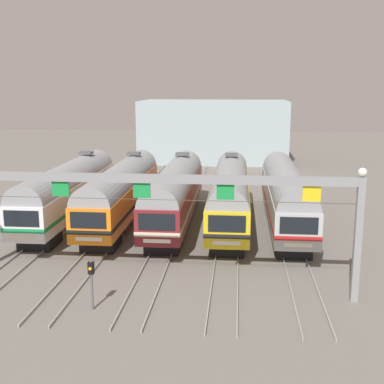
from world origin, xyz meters
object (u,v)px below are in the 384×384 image
object	(u,v)px
yard_signal_mast	(91,276)
commuter_train_yellow	(230,192)
catenary_gantry	(142,197)
commuter_train_maroon	(175,191)
commuter_train_orange	(121,190)
commuter_train_stainless	(286,194)
commuter_train_white	(69,189)

from	to	relation	value
yard_signal_mast	commuter_train_yellow	bearing A→B (deg)	67.79
commuter_train_yellow	catenary_gantry	world-z (taller)	catenary_gantry
catenary_gantry	commuter_train_maroon	bearing A→B (deg)	90.00
commuter_train_orange	commuter_train_maroon	size ratio (longest dim) A/B	1.00
commuter_train_orange	commuter_train_stainless	world-z (taller)	commuter_train_orange
commuter_train_maroon	commuter_train_stainless	distance (m)	8.59
catenary_gantry	commuter_train_yellow	bearing A→B (deg)	72.35
commuter_train_white	catenary_gantry	bearing A→B (deg)	-57.52
commuter_train_maroon	commuter_train_yellow	xyz separation A→B (m)	(4.30, 0.00, 0.00)
commuter_train_orange	catenary_gantry	bearing A→B (deg)	-72.35
catenary_gantry	yard_signal_mast	xyz separation A→B (m)	(-2.15, -2.28, -3.49)
commuter_train_orange	commuter_train_maroon	xyz separation A→B (m)	(4.30, 0.00, 0.00)
commuter_train_stainless	catenary_gantry	xyz separation A→B (m)	(-8.59, -13.49, 2.58)
commuter_train_maroon	yard_signal_mast	bearing A→B (deg)	-97.75
catenary_gantry	yard_signal_mast	size ratio (longest dim) A/B	8.84
commuter_train_maroon	yard_signal_mast	distance (m)	15.96
yard_signal_mast	commuter_train_maroon	bearing A→B (deg)	82.25
commuter_train_maroon	commuter_train_orange	bearing A→B (deg)	180.00
commuter_train_yellow	yard_signal_mast	xyz separation A→B (m)	(-6.44, -15.78, -0.91)
yard_signal_mast	commuter_train_stainless	bearing A→B (deg)	55.76
commuter_train_yellow	commuter_train_stainless	bearing A→B (deg)	-0.06
commuter_train_maroon	commuter_train_white	bearing A→B (deg)	180.00
commuter_train_yellow	yard_signal_mast	bearing A→B (deg)	-112.21
catenary_gantry	yard_signal_mast	world-z (taller)	catenary_gantry
commuter_train_orange	commuter_train_yellow	distance (m)	8.59
commuter_train_orange	commuter_train_maroon	distance (m)	4.30
commuter_train_stainless	yard_signal_mast	size ratio (longest dim) A/B	7.12
commuter_train_white	commuter_train_stainless	bearing A→B (deg)	-0.01
commuter_train_orange	yard_signal_mast	xyz separation A→B (m)	(2.15, -15.78, -0.91)
commuter_train_white	commuter_train_orange	xyz separation A→B (m)	(4.30, 0.00, 0.00)
commuter_train_white	commuter_train_yellow	size ratio (longest dim) A/B	1.00
commuter_train_orange	catenary_gantry	xyz separation A→B (m)	(4.30, -13.50, 2.58)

